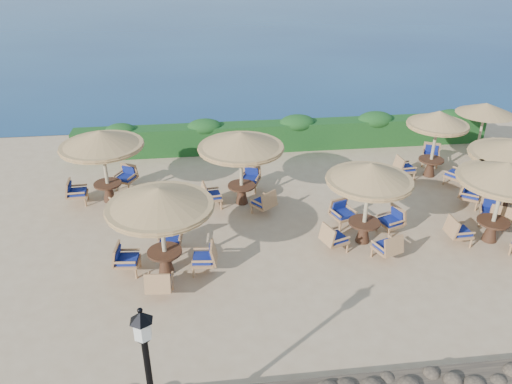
% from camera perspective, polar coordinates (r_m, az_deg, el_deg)
% --- Properties ---
extents(ground, '(120.00, 120.00, 0.00)m').
position_cam_1_polar(ground, '(15.92, 7.82, -4.98)').
color(ground, tan).
rests_on(ground, ground).
extents(hedge, '(18.00, 0.90, 1.20)m').
position_cam_1_polar(hedge, '(21.95, 3.41, 6.45)').
color(hedge, '#133D16').
rests_on(hedge, ground).
extents(extra_parasol, '(2.30, 2.30, 2.41)m').
position_cam_1_polar(extra_parasol, '(22.40, 24.77, 8.65)').
color(extra_parasol, tan).
rests_on(extra_parasol, ground).
extents(cafe_set_0, '(2.89, 2.89, 2.65)m').
position_cam_1_polar(cafe_set_0, '(13.46, -10.82, -2.62)').
color(cafe_set_0, tan).
rests_on(cafe_set_0, ground).
extents(cafe_set_1, '(2.87, 2.87, 2.65)m').
position_cam_1_polar(cafe_set_1, '(14.99, 12.68, 0.11)').
color(cafe_set_1, tan).
rests_on(cafe_set_1, ground).
extents(cafe_set_2, '(2.78, 2.77, 2.65)m').
position_cam_1_polar(cafe_set_2, '(16.30, 26.34, 0.61)').
color(cafe_set_2, tan).
rests_on(cafe_set_2, ground).
extents(cafe_set_3, '(2.84, 2.84, 2.65)m').
position_cam_1_polar(cafe_set_3, '(17.70, -17.13, 4.49)').
color(cafe_set_3, tan).
rests_on(cafe_set_3, ground).
extents(cafe_set_4, '(2.92, 2.92, 2.65)m').
position_cam_1_polar(cafe_set_4, '(16.79, -1.72, 4.56)').
color(cafe_set_4, tan).
rests_on(cafe_set_4, ground).
extents(cafe_set_5, '(2.57, 2.77, 2.65)m').
position_cam_1_polar(cafe_set_5, '(20.08, 19.88, 6.32)').
color(cafe_set_5, tan).
rests_on(cafe_set_5, ground).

